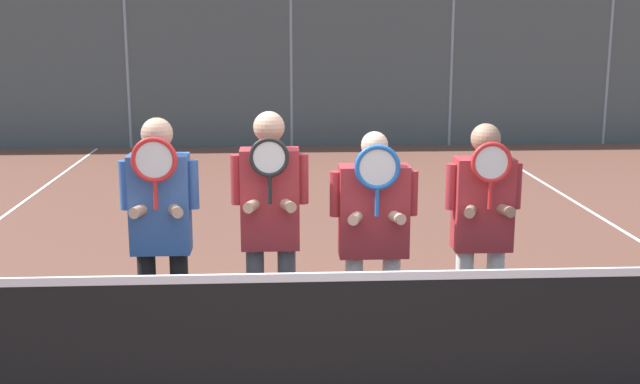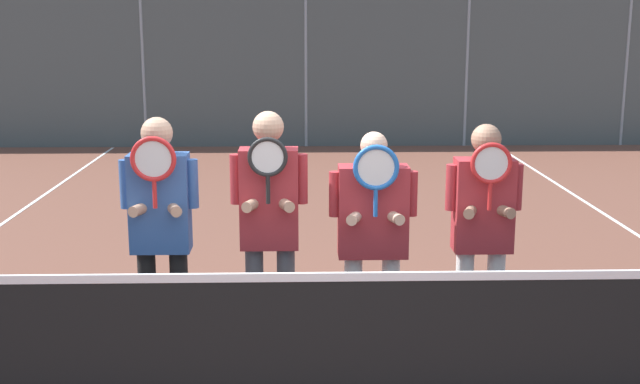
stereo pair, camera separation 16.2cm
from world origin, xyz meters
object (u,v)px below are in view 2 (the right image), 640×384
object	(u,v)px
player_center_left	(269,220)
car_far_left	(41,92)
player_leftmost	(160,223)
player_center_right	(373,230)
player_rightmost	(483,225)
car_left_of_center	(249,93)
car_center	(458,93)

from	to	relation	value
player_center_left	car_far_left	world-z (taller)	player_center_left
player_leftmost	player_center_right	bearing A→B (deg)	0.33
player_center_right	car_far_left	xyz separation A→B (m)	(-6.44, 13.12, -0.15)
car_far_left	player_rightmost	bearing A→B (deg)	-61.05
player_leftmost	player_center_left	size ratio (longest dim) A/B	0.98
player_center_left	player_center_right	distance (m)	0.74
player_rightmost	car_far_left	world-z (taller)	player_rightmost
car_far_left	car_left_of_center	xyz separation A→B (m)	(4.79, -0.51, 0.01)
player_center_left	player_rightmost	distance (m)	1.54
player_leftmost	car_left_of_center	distance (m)	12.63
player_center_right	player_rightmost	xyz separation A→B (m)	(0.80, 0.04, 0.02)
player_rightmost	car_left_of_center	distance (m)	12.81
player_center_left	car_far_left	distance (m)	14.31
player_center_right	car_far_left	size ratio (longest dim) A/B	0.41
player_center_right	car_far_left	distance (m)	14.62
car_center	player_center_left	bearing A→B (deg)	-106.87
car_left_of_center	player_center_right	bearing A→B (deg)	-82.55
player_center_right	car_far_left	bearing A→B (deg)	116.13
player_center_right	player_rightmost	distance (m)	0.80
player_rightmost	car_center	xyz separation A→B (m)	(2.33, 12.71, -0.18)
player_center_left	car_left_of_center	world-z (taller)	player_center_left
player_center_right	car_left_of_center	xyz separation A→B (m)	(-1.65, 12.62, -0.15)
car_center	car_left_of_center	bearing A→B (deg)	-178.30
car_left_of_center	player_leftmost	bearing A→B (deg)	-89.34
car_far_left	player_center_left	bearing A→B (deg)	-66.51
player_center_right	car_center	distance (m)	13.14
player_rightmost	car_left_of_center	world-z (taller)	player_rightmost
player_rightmost	car_center	size ratio (longest dim) A/B	0.42
car_far_left	car_left_of_center	world-z (taller)	car_left_of_center
player_leftmost	player_rightmost	distance (m)	2.30
car_left_of_center	car_far_left	bearing A→B (deg)	173.94
player_center_right	car_center	bearing A→B (deg)	76.22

